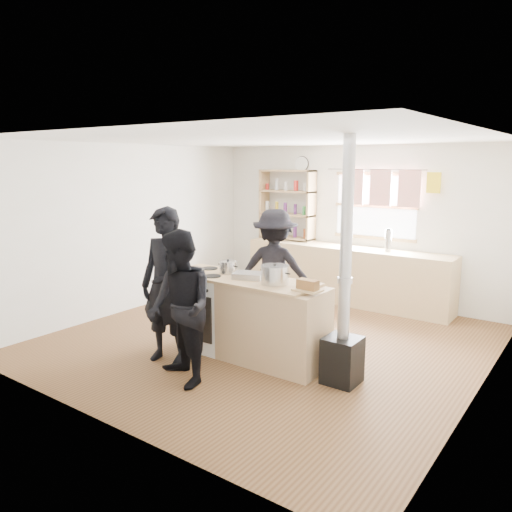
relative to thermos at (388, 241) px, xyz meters
name	(u,v)px	position (x,y,z in m)	size (l,w,h in m)	color
ground	(267,341)	(-0.68, -2.22, -1.07)	(5.00, 5.00, 0.01)	brown
back_counter	(345,274)	(-0.68, 0.00, -0.62)	(3.40, 0.55, 0.90)	tan
shelving_unit	(287,204)	(-1.88, 0.12, 0.45)	(1.00, 0.28, 1.20)	tan
thermos	(388,241)	(0.00, 0.00, 0.00)	(0.10, 0.10, 0.33)	silver
cooking_island	(251,318)	(-0.54, -2.77, -0.60)	(1.97, 0.64, 0.93)	white
skillet_greens	(190,271)	(-1.31, -2.94, -0.11)	(0.49, 0.49, 0.05)	black
roast_tray	(249,275)	(-0.59, -2.75, -0.10)	(0.40, 0.34, 0.07)	silver
stockpot_stove	(228,267)	(-0.94, -2.69, -0.06)	(0.21, 0.21, 0.17)	#BEBEC0
stockpot_counter	(275,275)	(-0.20, -2.79, -0.03)	(0.31, 0.31, 0.23)	#B7B7B9
bread_board	(308,286)	(0.25, -2.85, -0.08)	(0.29, 0.22, 0.12)	tan
flue_heater	(343,322)	(0.62, -2.78, -0.41)	(0.35, 0.35, 2.50)	black
person_near_left	(167,286)	(-1.23, -3.41, -0.19)	(0.64, 0.42, 1.76)	black
person_near_right	(180,309)	(-0.71, -3.74, -0.27)	(0.77, 0.60, 1.59)	black
person_far	(275,270)	(-0.89, -1.75, -0.25)	(1.05, 0.60, 1.63)	black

